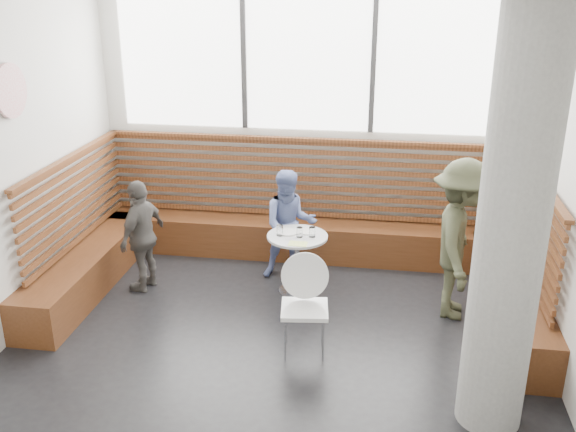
% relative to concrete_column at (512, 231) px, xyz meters
% --- Properties ---
extents(room, '(5.00, 5.00, 3.20)m').
position_rel_concrete_column_xyz_m(room, '(-1.85, 0.60, 0.00)').
color(room, silver).
rests_on(room, ground).
extents(booth, '(5.00, 2.50, 1.44)m').
position_rel_concrete_column_xyz_m(booth, '(-1.85, 2.37, -1.19)').
color(booth, '#4B2812').
rests_on(booth, ground).
extents(concrete_column, '(0.50, 0.50, 3.20)m').
position_rel_concrete_column_xyz_m(concrete_column, '(0.00, 0.00, 0.00)').
color(concrete_column, gray).
rests_on(concrete_column, ground).
extents(wall_art, '(0.03, 0.50, 0.50)m').
position_rel_concrete_column_xyz_m(wall_art, '(-4.31, 1.00, 0.70)').
color(wall_art, white).
rests_on(wall_art, room).
extents(cafe_table, '(0.65, 0.65, 0.67)m').
position_rel_concrete_column_xyz_m(cafe_table, '(-1.79, 1.89, -1.12)').
color(cafe_table, silver).
rests_on(cafe_table, ground).
extents(cafe_chair, '(0.44, 0.43, 0.92)m').
position_rel_concrete_column_xyz_m(cafe_chair, '(-1.56, 0.77, -1.06)').
color(cafe_chair, white).
rests_on(cafe_chair, ground).
extents(adult_man, '(0.72, 1.12, 1.65)m').
position_rel_concrete_column_xyz_m(adult_man, '(-0.13, 1.66, -0.78)').
color(adult_man, '#3D402B').
rests_on(adult_man, ground).
extents(child_back, '(0.72, 0.62, 1.27)m').
position_rel_concrete_column_xyz_m(child_back, '(-1.94, 2.27, -0.97)').
color(child_back, '#5F6EA6').
rests_on(child_back, ground).
extents(child_left, '(0.47, 0.79, 1.25)m').
position_rel_concrete_column_xyz_m(child_left, '(-3.47, 1.73, -0.97)').
color(child_left, '#55514D').
rests_on(child_left, ground).
extents(plate_near, '(0.22, 0.22, 0.02)m').
position_rel_concrete_column_xyz_m(plate_near, '(-1.90, 1.95, -0.92)').
color(plate_near, white).
rests_on(plate_near, cafe_table).
extents(plate_far, '(0.19, 0.19, 0.01)m').
position_rel_concrete_column_xyz_m(plate_far, '(-1.71, 2.00, -0.92)').
color(plate_far, white).
rests_on(plate_far, cafe_table).
extents(glass_left, '(0.07, 0.07, 0.12)m').
position_rel_concrete_column_xyz_m(glass_left, '(-1.98, 1.87, -0.87)').
color(glass_left, white).
rests_on(glass_left, cafe_table).
extents(glass_mid, '(0.07, 0.07, 0.11)m').
position_rel_concrete_column_xyz_m(glass_mid, '(-1.77, 1.85, -0.87)').
color(glass_mid, white).
rests_on(glass_mid, cafe_table).
extents(glass_right, '(0.07, 0.07, 0.11)m').
position_rel_concrete_column_xyz_m(glass_right, '(-1.63, 1.88, -0.87)').
color(glass_right, white).
rests_on(glass_right, cafe_table).
extents(menu_card, '(0.20, 0.14, 0.00)m').
position_rel_concrete_column_xyz_m(menu_card, '(-1.76, 1.66, -0.93)').
color(menu_card, '#A5C64C').
rests_on(menu_card, cafe_table).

